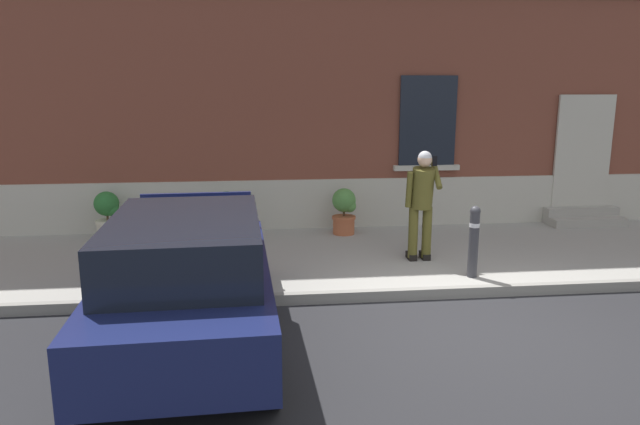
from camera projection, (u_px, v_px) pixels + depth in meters
name	position (u px, v px, depth m)	size (l,w,h in m)	color
ground_plane	(464.00, 325.00, 7.09)	(80.00, 80.00, 0.00)	#232326
sidewalk	(406.00, 255.00, 9.80)	(24.00, 3.60, 0.15)	#99968E
curb_edge	(440.00, 293.00, 7.99)	(24.00, 0.12, 0.15)	gray
building_facade	(380.00, 41.00, 11.44)	(24.00, 1.52, 7.50)	brown
entrance_stoop	(583.00, 217.00, 11.68)	(1.50, 0.64, 0.32)	#9E998E
hatchback_car_navy	(188.00, 278.00, 6.39)	(1.90, 4.12, 1.50)	#161E4C
bollard_near_person	(474.00, 239.00, 8.32)	(0.15, 0.15, 1.04)	#333338
person_on_phone	(422.00, 199.00, 9.00)	(0.51, 0.50, 1.75)	#514C1E
planter_cream	(108.00, 214.00, 10.47)	(0.44, 0.44, 0.86)	beige
planter_charcoal	(227.00, 213.00, 10.49)	(0.44, 0.44, 0.86)	#2D2D30
planter_terracotta	(344.00, 210.00, 10.79)	(0.44, 0.44, 0.86)	#B25B38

